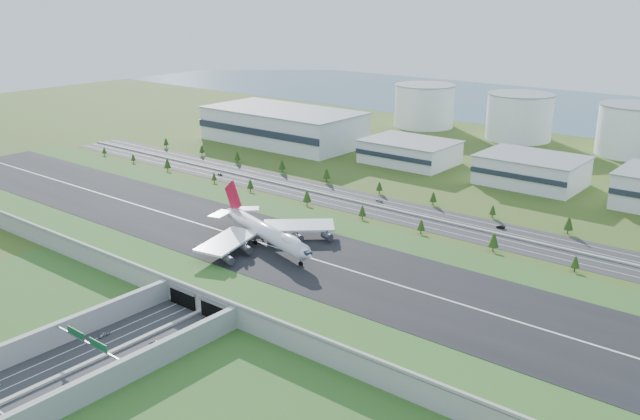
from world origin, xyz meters
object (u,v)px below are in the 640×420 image
Objects in this scene: car_2 at (158,343)px; car_7 at (379,200)px; car_0 at (104,334)px; car_5 at (501,227)px; boeing_747 at (266,232)px; car_4 at (220,174)px; fuel_tank_a at (424,106)px.

car_7 is (-33.76, 178.63, -0.05)m from car_2.
car_5 is at bearing 67.03° from car_0.
boeing_747 is at bearing -35.79° from car_5.
car_5 reaches higher than car_4.
car_0 is 0.86× the size of car_7.
car_7 is (93.79, -206.04, -16.68)m from fuel_tank_a.
car_5 is at bearing -51.23° from fuel_tank_a.
car_0 reaches higher than car_4.
fuel_tank_a is at bearing -140.16° from car_7.
boeing_747 is at bearing -58.00° from car_2.
car_0 is 209.70m from car_4.
car_0 is (1.63, -81.59, -13.45)m from boeing_747.
boeing_747 is at bearing 22.41° from car_7.
boeing_747 is 82.71m from car_0.
car_2 is at bearing 26.06° from car_7.
car_7 is (-71.67, -0.05, -0.01)m from car_5.
car_4 is 0.83× the size of car_7.
boeing_747 is 151.07m from car_4.
car_0 is 194.63m from car_5.
boeing_747 reaches higher than car_7.
car_0 is 0.97× the size of car_5.
boeing_747 is (106.70, -310.46, -3.22)m from fuel_tank_a.
boeing_747 is at bearing -119.16° from car_4.
car_2 reaches higher than car_0.
car_0 is (108.33, -392.05, -16.68)m from fuel_tank_a.
car_5 is (165.47, -205.99, -16.68)m from fuel_tank_a.
car_4 is at bearing -91.07° from car_5.
car_2 is (20.85, -74.21, -13.41)m from boeing_747.
car_4 is at bearing -32.14° from car_2.
car_2 is 182.66m from car_5.
fuel_tank_a reaches higher than car_0.
fuel_tank_a is 12.12× the size of car_0.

